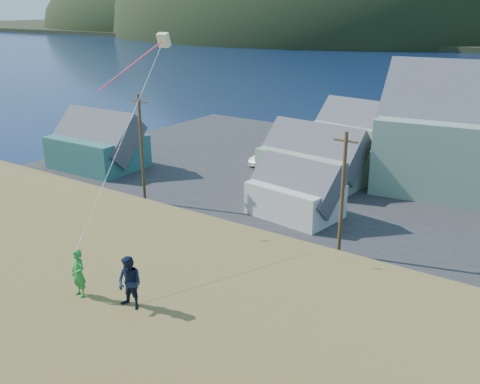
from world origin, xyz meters
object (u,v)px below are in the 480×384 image
Objects in this scene: shed_palegreen_far at (364,129)px; shed_white at (295,191)px; shed_teal at (97,143)px; kite_flyer_navy at (130,283)px; wharf at (424,131)px; kite_flyer_green at (78,273)px; shed_palegreen_near at (313,157)px.

shed_white is at bearing -73.59° from shed_palegreen_far.
kite_flyer_navy is at bearing -41.23° from shed_teal.
shed_teal is 28.65m from shed_palegreen_far.
wharf is 3.45× the size of shed_white.
wharf is 15.79× the size of kite_flyer_navy.
wharf is 34.06m from shed_white.
kite_flyer_green is at bearing -172.03° from kite_flyer_navy.
wharf is at bearing 102.08° from kite_flyer_green.
wharf is 2.81× the size of shed_teal.
wharf is at bearing 53.97° from shed_teal.
kite_flyer_navy is at bearing -64.78° from shed_white.
shed_teal reaches higher than shed_palegreen_near.
wharf is 2.32× the size of shed_palegreen_far.
kite_flyer_green reaches higher than shed_teal.
kite_flyer_green is at bearing -43.37° from shed_teal.
kite_flyer_green reaches higher than shed_palegreen_far.
shed_teal reaches higher than shed_palegreen_far.
kite_flyer_navy reaches higher than wharf.
shed_palegreen_near is 8.41m from shed_white.
shed_palegreen_far is 6.81× the size of kite_flyer_navy.
shed_palegreen_near is 5.97× the size of kite_flyer_navy.
shed_teal reaches higher than wharf.
shed_palegreen_far is (-0.44, 13.05, 0.14)m from shed_palegreen_near.
shed_teal is 40.21m from kite_flyer_navy.
kite_flyer_green is at bearing -84.04° from wharf.
kite_flyer_green is at bearing -70.57° from shed_palegreen_far.
kite_flyer_green reaches higher than shed_white.
shed_teal is 5.62× the size of kite_flyer_navy.
shed_palegreen_near is 34.99m from kite_flyer_navy.
wharf is at bearing 93.16° from kite_flyer_navy.
shed_palegreen_near is 13.06m from shed_palegreen_far.
shed_palegreen_near is at bearing 18.77° from shed_teal.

